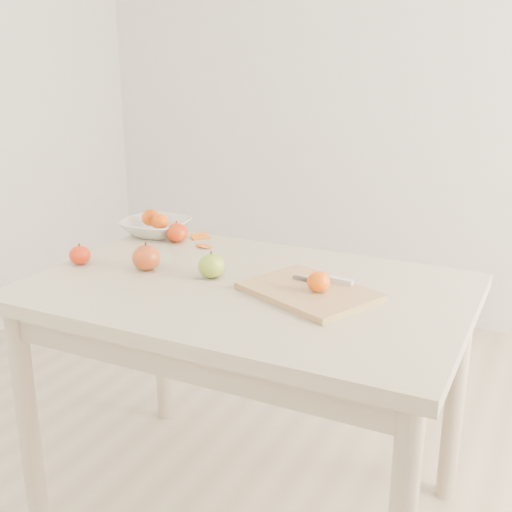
% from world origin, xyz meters
% --- Properties ---
extents(ground, '(3.50, 3.50, 0.00)m').
position_xyz_m(ground, '(0.00, 0.00, 0.00)').
color(ground, '#C6B293').
rests_on(ground, ground).
extents(table, '(1.20, 0.80, 0.75)m').
position_xyz_m(table, '(0.00, 0.00, 0.65)').
color(table, '#C6B695').
rests_on(table, ground).
extents(cutting_board, '(0.40, 0.36, 0.02)m').
position_xyz_m(cutting_board, '(0.18, 0.00, 0.76)').
color(cutting_board, tan).
rests_on(cutting_board, table).
extents(board_tangerine, '(0.06, 0.06, 0.05)m').
position_xyz_m(board_tangerine, '(0.21, -0.01, 0.80)').
color(board_tangerine, orange).
rests_on(board_tangerine, cutting_board).
extents(fruit_bowl, '(0.23, 0.23, 0.06)m').
position_xyz_m(fruit_bowl, '(-0.52, 0.31, 0.78)').
color(fruit_bowl, silver).
rests_on(fruit_bowl, table).
extents(bowl_tangerine_near, '(0.07, 0.07, 0.06)m').
position_xyz_m(bowl_tangerine_near, '(-0.55, 0.32, 0.81)').
color(bowl_tangerine_near, '#C74807').
rests_on(bowl_tangerine_near, fruit_bowl).
extents(bowl_tangerine_far, '(0.06, 0.06, 0.06)m').
position_xyz_m(bowl_tangerine_far, '(-0.49, 0.30, 0.81)').
color(bowl_tangerine_far, '#DD5C07').
rests_on(bowl_tangerine_far, fruit_bowl).
extents(orange_peel_a, '(0.07, 0.07, 0.01)m').
position_xyz_m(orange_peel_a, '(-0.36, 0.34, 0.75)').
color(orange_peel_a, orange).
rests_on(orange_peel_a, table).
extents(orange_peel_b, '(0.05, 0.04, 0.01)m').
position_xyz_m(orange_peel_b, '(-0.29, 0.25, 0.75)').
color(orange_peel_b, '#E95410').
rests_on(orange_peel_b, table).
extents(paring_knife, '(0.17, 0.05, 0.01)m').
position_xyz_m(paring_knife, '(0.23, 0.07, 0.78)').
color(paring_knife, white).
rests_on(paring_knife, cutting_board).
extents(apple_green, '(0.08, 0.08, 0.07)m').
position_xyz_m(apple_green, '(-0.12, 0.01, 0.79)').
color(apple_green, olive).
rests_on(apple_green, table).
extents(apple_red_d, '(0.06, 0.06, 0.06)m').
position_xyz_m(apple_red_d, '(-0.54, -0.07, 0.78)').
color(apple_red_d, '#A10C02').
rests_on(apple_red_d, table).
extents(apple_red_b, '(0.09, 0.09, 0.08)m').
position_xyz_m(apple_red_b, '(-0.33, -0.02, 0.79)').
color(apple_red_b, maroon).
rests_on(apple_red_b, table).
extents(apple_red_a, '(0.07, 0.07, 0.07)m').
position_xyz_m(apple_red_a, '(-0.40, 0.27, 0.78)').
color(apple_red_a, '#A30501').
rests_on(apple_red_a, table).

